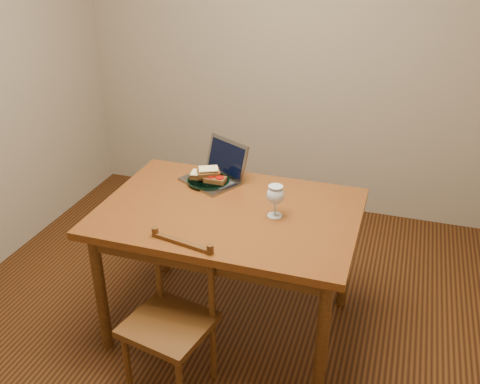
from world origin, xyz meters
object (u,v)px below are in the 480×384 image
(table, at_px, (229,224))
(chair, at_px, (171,314))
(plate, at_px, (208,181))
(milk_glass, at_px, (275,201))
(laptop, at_px, (218,170))

(table, distance_m, chair, 0.55)
(plate, relative_size, milk_glass, 1.41)
(laptop, bearing_deg, milk_glass, -8.06)
(table, xyz_separation_m, milk_glass, (0.24, 0.00, 0.17))
(chair, relative_size, laptop, 1.10)
(table, height_order, chair, chair)
(plate, xyz_separation_m, milk_glass, (0.45, -0.25, 0.07))
(chair, height_order, milk_glass, milk_glass)
(table, height_order, plate, plate)
(table, xyz_separation_m, plate, (-0.21, 0.25, 0.10))
(laptop, bearing_deg, plate, -91.67)
(milk_glass, relative_size, laptop, 0.43)
(table, bearing_deg, milk_glass, 0.61)
(plate, distance_m, milk_glass, 0.51)
(plate, bearing_deg, laptop, 59.92)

